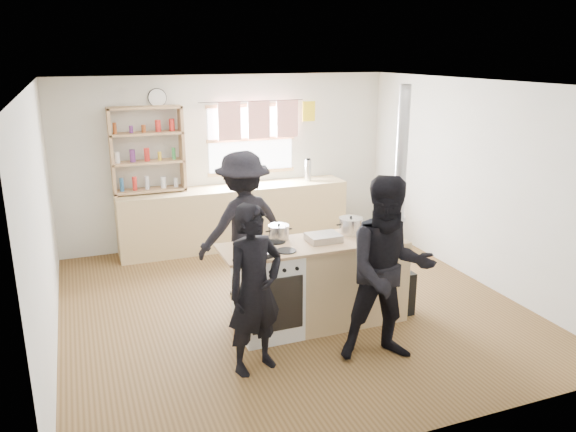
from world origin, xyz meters
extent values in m
cube|color=brown|center=(0.00, 0.00, -0.01)|extent=(5.00, 5.00, 0.01)
cube|color=tan|center=(0.00, 2.22, 0.45)|extent=(3.40, 0.55, 0.90)
cube|color=tan|center=(-1.20, 2.34, 0.94)|extent=(1.00, 0.28, 0.03)
cube|color=tan|center=(-1.20, 2.34, 1.33)|extent=(1.00, 0.28, 0.03)
cube|color=tan|center=(-1.20, 2.34, 1.74)|extent=(1.00, 0.28, 0.03)
cube|color=tan|center=(-1.20, 2.34, 2.08)|extent=(1.00, 0.28, 0.03)
cube|color=tan|center=(-1.68, 2.34, 1.50)|extent=(0.04, 0.28, 1.20)
cube|color=tan|center=(-0.72, 2.34, 1.50)|extent=(0.04, 0.28, 1.20)
cylinder|color=silver|center=(1.17, 2.22, 1.06)|extent=(0.10, 0.10, 0.33)
cube|color=white|center=(-0.45, -0.55, 0.45)|extent=(0.60, 0.60, 0.90)
cube|color=tan|center=(0.45, -0.55, 0.45)|extent=(1.20, 0.60, 0.90)
cube|color=tan|center=(0.00, -0.55, 0.92)|extent=(1.84, 0.64, 0.03)
cylinder|color=black|center=(-0.56, -0.69, 0.96)|extent=(0.43, 0.43, 0.05)
cylinder|color=#28591E|center=(-0.56, -0.69, 0.97)|extent=(0.29, 0.29, 0.02)
cube|color=silver|center=(0.17, -0.55, 0.97)|extent=(0.34, 0.27, 0.07)
cube|color=brown|center=(0.17, -0.55, 0.99)|extent=(0.29, 0.23, 0.02)
cylinder|color=#B0B0B2|center=(-0.24, -0.33, 1.00)|extent=(0.21, 0.21, 0.14)
cylinder|color=#B0B0B2|center=(-0.24, -0.33, 1.08)|extent=(0.22, 0.22, 0.01)
sphere|color=black|center=(-0.24, -0.33, 1.09)|extent=(0.03, 0.03, 0.03)
cylinder|color=silver|center=(0.55, -0.42, 1.01)|extent=(0.25, 0.25, 0.16)
cylinder|color=silver|center=(0.55, -0.42, 1.10)|extent=(0.26, 0.26, 0.01)
sphere|color=black|center=(0.55, -0.42, 1.11)|extent=(0.03, 0.03, 0.03)
cube|color=tan|center=(0.93, -0.53, 0.94)|extent=(0.33, 0.28, 0.02)
cube|color=olive|center=(0.93, -0.53, 1.00)|extent=(0.24, 0.18, 0.10)
cube|color=black|center=(1.03, -0.59, 0.24)|extent=(0.35, 0.35, 0.49)
cylinder|color=#ADADB2|center=(1.03, -0.59, 1.49)|extent=(0.12, 0.12, 2.01)
imported|color=black|center=(-0.77, -1.16, 0.79)|extent=(0.66, 0.53, 1.57)
imported|color=black|center=(0.44, -1.41, 0.88)|extent=(1.00, 0.86, 1.77)
imported|color=black|center=(-0.39, 0.46, 0.87)|extent=(1.25, 0.91, 1.74)
camera|label=1|loc=(-2.15, -5.55, 2.82)|focal=35.00mm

